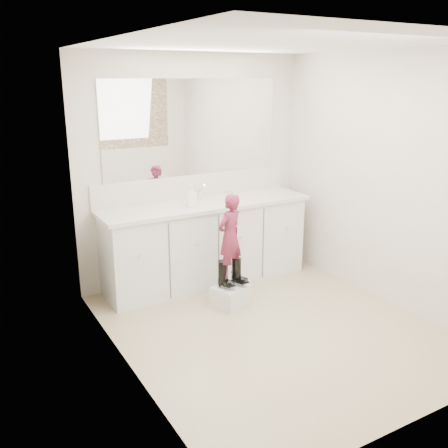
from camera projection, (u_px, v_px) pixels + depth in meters
floor at (271, 328)px, 4.46m from camera, size 3.00×3.00×0.00m
ceiling at (279, 43)px, 3.77m from camera, size 3.00×3.00×0.00m
wall_back at (193, 169)px, 5.36m from camera, size 2.60×0.00×2.60m
wall_front at (426, 250)px, 2.87m from camera, size 2.60×0.00×2.60m
wall_left at (123, 219)px, 3.49m from camera, size 0.00×3.00×3.00m
wall_right at (386, 181)px, 4.74m from camera, size 0.00×3.00×3.00m
vanity_cabinet at (206, 244)px, 5.35m from camera, size 2.20×0.55×0.85m
countertop at (206, 205)px, 5.22m from camera, size 2.28×0.58×0.04m
backsplash at (194, 186)px, 5.40m from camera, size 2.28×0.03×0.25m
mirror at (193, 128)px, 5.23m from camera, size 2.00×0.02×1.00m
dot_panel at (434, 172)px, 2.75m from camera, size 2.00×0.01×1.20m
faucet at (199, 195)px, 5.33m from camera, size 0.08×0.08×0.10m
cup at (235, 193)px, 5.45m from camera, size 0.12×0.12×0.09m
soap_bottle at (192, 196)px, 5.04m from camera, size 0.12×0.12×0.21m
step_stool at (231, 296)px, 4.86m from camera, size 0.40×0.37×0.21m
boot_left at (223, 274)px, 4.77m from camera, size 0.16×0.20×0.27m
boot_right at (236, 271)px, 4.84m from camera, size 0.16×0.20×0.27m
toddler at (230, 236)px, 4.70m from camera, size 0.35×0.29×0.81m
toothbrush at (241, 223)px, 4.63m from camera, size 0.13×0.06×0.06m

